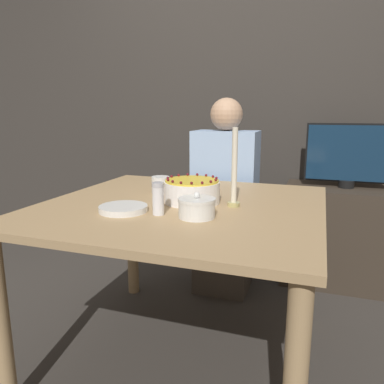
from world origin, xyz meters
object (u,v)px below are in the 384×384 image
object	(u,v)px
cake	(192,191)
candle	(234,174)
person_man_blue_shirt	(225,209)
sugar_bowl	(197,208)
sugar_shaker	(158,198)
tv_monitor	(349,155)

from	to	relation	value
cake	candle	world-z (taller)	candle
person_man_blue_shirt	candle	bearing A→B (deg)	106.22
sugar_bowl	candle	bearing A→B (deg)	65.91
sugar_bowl	candle	size ratio (longest dim) A/B	0.43
sugar_bowl	person_man_blue_shirt	xyz separation A→B (m)	(-0.13, 0.98, -0.26)
sugar_shaker	sugar_bowl	bearing A→B (deg)	4.00
sugar_bowl	sugar_shaker	world-z (taller)	sugar_shaker
cake	sugar_shaker	bearing A→B (deg)	-104.12
sugar_shaker	candle	world-z (taller)	candle
sugar_shaker	candle	distance (m)	0.34
sugar_bowl	person_man_blue_shirt	world-z (taller)	person_man_blue_shirt
person_man_blue_shirt	cake	bearing A→B (deg)	92.34
sugar_bowl	sugar_shaker	distance (m)	0.16
candle	tv_monitor	bearing A→B (deg)	65.31
cake	person_man_blue_shirt	distance (m)	0.80
sugar_shaker	tv_monitor	xyz separation A→B (m)	(0.76, 1.34, 0.06)
sugar_shaker	person_man_blue_shirt	distance (m)	1.03
cake	sugar_bowl	distance (m)	0.24
sugar_bowl	person_man_blue_shirt	size ratio (longest dim) A/B	0.12
cake	sugar_bowl	bearing A→B (deg)	-66.69
sugar_shaker	candle	bearing A→B (deg)	41.81
candle	person_man_blue_shirt	xyz separation A→B (m)	(-0.22, 0.77, -0.36)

